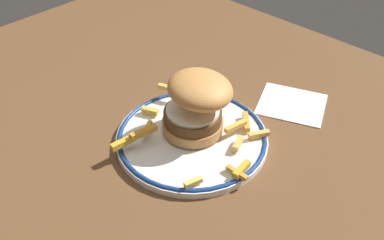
# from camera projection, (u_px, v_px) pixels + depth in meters

# --- Properties ---
(ground_plane) EXTENTS (1.36, 0.99, 0.04)m
(ground_plane) POSITION_uv_depth(u_px,v_px,m) (211.00, 165.00, 0.69)
(ground_plane) COLOR brown
(dinner_plate) EXTENTS (0.25, 0.25, 0.02)m
(dinner_plate) POSITION_uv_depth(u_px,v_px,m) (192.00, 137.00, 0.70)
(dinner_plate) COLOR white
(dinner_plate) RESTS_ON ground_plane
(burger) EXTENTS (0.15, 0.15, 0.11)m
(burger) POSITION_uv_depth(u_px,v_px,m) (197.00, 103.00, 0.68)
(burger) COLOR #B87D44
(burger) RESTS_ON dinner_plate
(fries_pile) EXTENTS (0.25, 0.24, 0.03)m
(fries_pile) POSITION_uv_depth(u_px,v_px,m) (198.00, 129.00, 0.69)
(fries_pile) COLOR gold
(fries_pile) RESTS_ON dinner_plate
(napkin) EXTENTS (0.15, 0.14, 0.00)m
(napkin) POSITION_uv_depth(u_px,v_px,m) (292.00, 104.00, 0.79)
(napkin) COLOR white
(napkin) RESTS_ON ground_plane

